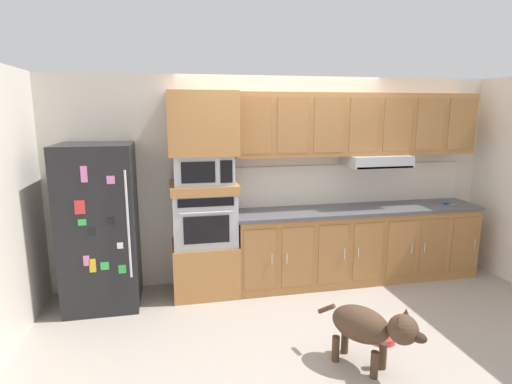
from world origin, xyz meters
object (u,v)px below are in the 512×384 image
object	(u,v)px
built_in_oven	(204,217)
microwave	(203,169)
refrigerator	(100,226)
dog_food_bowl	(384,339)
dog	(370,327)
screwdriver	(447,203)

from	to	relation	value
built_in_oven	microwave	bearing A→B (deg)	-0.77
refrigerator	microwave	xyz separation A→B (m)	(1.12, 0.07, 0.58)
built_in_oven	dog_food_bowl	bearing A→B (deg)	-43.18
built_in_oven	dog_food_bowl	xyz separation A→B (m)	(1.51, -1.42, -0.87)
refrigerator	dog_food_bowl	world-z (taller)	refrigerator
dog_food_bowl	dog	bearing A→B (deg)	-135.04
dog_food_bowl	microwave	bearing A→B (deg)	136.81
built_in_oven	microwave	distance (m)	0.56
screwdriver	dog_food_bowl	bearing A→B (deg)	-138.80
refrigerator	built_in_oven	xyz separation A→B (m)	(1.12, 0.07, 0.02)
refrigerator	dog_food_bowl	xyz separation A→B (m)	(2.63, -1.35, -0.85)
dog	dog_food_bowl	size ratio (longest dim) A/B	3.89
screwdriver	dog_food_bowl	xyz separation A→B (m)	(-1.57, -1.38, -0.90)
screwdriver	refrigerator	bearing A→B (deg)	-179.65
screwdriver	dog_food_bowl	distance (m)	2.28
built_in_oven	microwave	world-z (taller)	microwave
screwdriver	dog	distance (m)	2.62
refrigerator	screwdriver	bearing A→B (deg)	0.35
built_in_oven	screwdriver	size ratio (longest dim) A/B	4.32
microwave	dog	world-z (taller)	microwave
dog	dog_food_bowl	world-z (taller)	dog
refrigerator	dog_food_bowl	size ratio (longest dim) A/B	8.80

